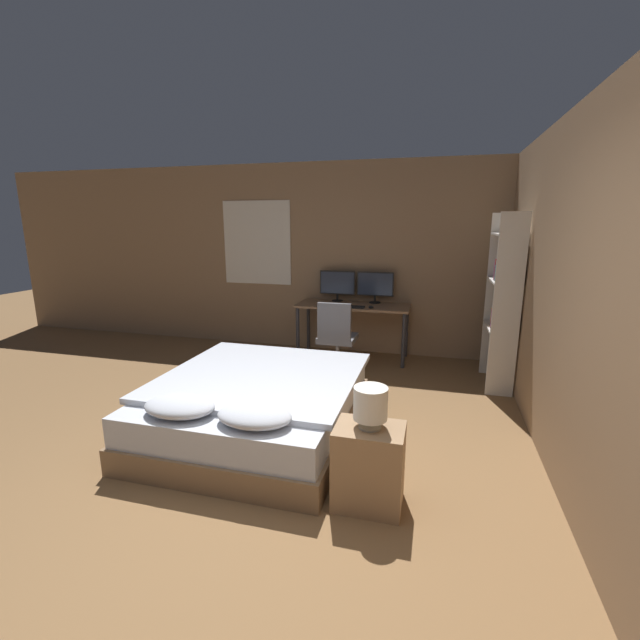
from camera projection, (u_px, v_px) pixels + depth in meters
The scene contains 13 objects.
ground_plane at pixel (242, 531), 2.66m from camera, with size 20.00×20.00×0.00m, color brown.
wall_back at pixel (358, 259), 6.11m from camera, with size 12.00×0.08×2.70m.
wall_side_right at pixel (562, 292), 3.25m from camera, with size 0.06×12.00×2.70m.
bed at pixel (258, 405), 3.87m from camera, with size 1.73×2.00×0.59m.
nightstand at pixel (369, 466), 2.85m from camera, with size 0.45×0.34×0.56m.
bedside_lamp at pixel (371, 404), 2.75m from camera, with size 0.22×0.22×0.28m.
desk at pixel (353, 311), 5.90m from camera, with size 1.54×0.61×0.76m.
monitor_left at pixel (337, 284), 6.09m from camera, with size 0.51×0.16×0.43m.
monitor_right at pixel (375, 285), 5.95m from camera, with size 0.51×0.16×0.43m.
keyboard at pixel (350, 307), 5.69m from camera, with size 0.38×0.13×0.02m.
computer_mouse at pixel (371, 307), 5.62m from camera, with size 0.07×0.05×0.04m.
office_chair at pixel (337, 345), 5.34m from camera, with size 0.52×0.52×0.93m.
bookshelf at pixel (504, 295), 4.76m from camera, with size 0.29×0.76×1.98m.
Camera 1 is at (1.07, -2.09, 1.87)m, focal length 24.00 mm.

